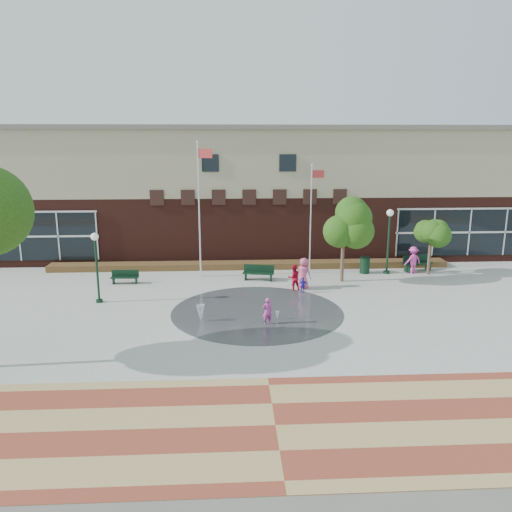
{
  "coord_description": "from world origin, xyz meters",
  "views": [
    {
      "loc": [
        -1.26,
        -20.17,
        8.24
      ],
      "look_at": [
        0.0,
        4.0,
        2.6
      ],
      "focal_mm": 35.0,
      "sensor_mm": 36.0,
      "label": 1
    }
  ],
  "objects_px": {
    "bench_left": "(125,280)",
    "trash_can": "(365,265)",
    "flagpole_right": "(311,212)",
    "flagpole_left": "(200,203)",
    "child_splash": "(267,311)"
  },
  "relations": [
    {
      "from": "bench_left",
      "to": "trash_can",
      "type": "distance_m",
      "value": 14.76
    },
    {
      "from": "bench_left",
      "to": "trash_can",
      "type": "height_order",
      "value": "trash_can"
    },
    {
      "from": "flagpole_right",
      "to": "trash_can",
      "type": "height_order",
      "value": "flagpole_right"
    },
    {
      "from": "flagpole_right",
      "to": "flagpole_left",
      "type": "bearing_deg",
      "value": -172.96
    },
    {
      "from": "trash_can",
      "to": "bench_left",
      "type": "bearing_deg",
      "value": -173.81
    },
    {
      "from": "flagpole_right",
      "to": "trash_can",
      "type": "distance_m",
      "value": 4.74
    },
    {
      "from": "flagpole_left",
      "to": "trash_can",
      "type": "xyz_separation_m",
      "value": [
        10.27,
        0.27,
        -4.03
      ]
    },
    {
      "from": "bench_left",
      "to": "trash_can",
      "type": "xyz_separation_m",
      "value": [
        14.67,
        1.59,
        0.28
      ]
    },
    {
      "from": "flagpole_left",
      "to": "child_splash",
      "type": "bearing_deg",
      "value": -50.87
    },
    {
      "from": "bench_left",
      "to": "child_splash",
      "type": "relative_size",
      "value": 1.26
    },
    {
      "from": "bench_left",
      "to": "flagpole_right",
      "type": "bearing_deg",
      "value": 13.4
    },
    {
      "from": "flagpole_left",
      "to": "trash_can",
      "type": "relative_size",
      "value": 7.7
    },
    {
      "from": "bench_left",
      "to": "trash_can",
      "type": "relative_size",
      "value": 1.5
    },
    {
      "from": "flagpole_right",
      "to": "child_splash",
      "type": "relative_size",
      "value": 5.36
    },
    {
      "from": "trash_can",
      "to": "flagpole_left",
      "type": "bearing_deg",
      "value": -178.5
    }
  ]
}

